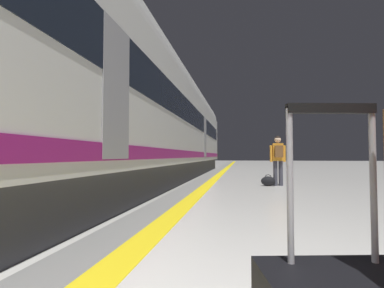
# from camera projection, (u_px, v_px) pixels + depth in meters

# --- Properties ---
(safety_line_strip) EXTENTS (0.36, 80.00, 0.01)m
(safety_line_strip) POSITION_uv_depth(u_px,v_px,m) (208.00, 184.00, 9.61)
(safety_line_strip) COLOR yellow
(safety_line_strip) RESTS_ON ground
(tactile_edge_band) EXTENTS (0.71, 80.00, 0.01)m
(tactile_edge_band) POSITION_uv_depth(u_px,v_px,m) (197.00, 184.00, 9.67)
(tactile_edge_band) COLOR slate
(tactile_edge_band) RESTS_ON ground
(high_speed_train) EXTENTS (2.94, 31.35, 4.97)m
(high_speed_train) POSITION_uv_depth(u_px,v_px,m) (137.00, 107.00, 9.33)
(high_speed_train) COLOR #38383D
(high_speed_train) RESTS_ON ground
(passenger_near) EXTENTS (0.49, 0.32, 1.58)m
(passenger_near) POSITION_uv_depth(u_px,v_px,m) (278.00, 156.00, 9.26)
(passenger_near) COLOR #383842
(passenger_near) RESTS_ON ground
(duffel_bag_near) EXTENTS (0.44, 0.26, 0.36)m
(duffel_bag_near) POSITION_uv_depth(u_px,v_px,m) (268.00, 181.00, 9.18)
(duffel_bag_near) COLOR black
(duffel_bag_near) RESTS_ON ground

